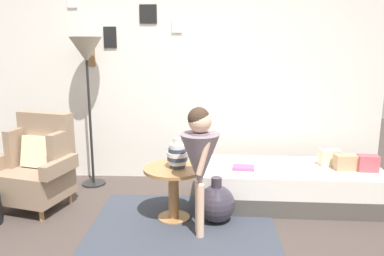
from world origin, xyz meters
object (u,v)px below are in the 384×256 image
object	(u,v)px
daybed	(288,185)
side_table	(174,182)
vase_striped	(177,155)
floor_lamp	(87,58)
armchair	(38,166)
person_child	(200,155)
demijohn_near	(216,204)
book_on_daybed	(244,168)

from	to	relation	value
daybed	side_table	distance (m)	1.26
vase_striped	floor_lamp	xyz separation A→B (m)	(-1.09, 0.89, 0.87)
armchair	side_table	bearing A→B (deg)	-9.65
person_child	demijohn_near	distance (m)	0.63
side_table	book_on_daybed	size ratio (longest dim) A/B	2.57
vase_striped	side_table	bearing A→B (deg)	-171.81
side_table	floor_lamp	bearing A→B (deg)	139.64
side_table	floor_lamp	world-z (taller)	floor_lamp
side_table	book_on_daybed	world-z (taller)	side_table
vase_striped	book_on_daybed	xyz separation A→B (m)	(0.65, 0.34, -0.22)
armchair	vase_striped	bearing A→B (deg)	-9.18
armchair	person_child	size ratio (longest dim) A/B	0.84
armchair	floor_lamp	size ratio (longest dim) A/B	0.56
floor_lamp	person_child	bearing A→B (deg)	-42.73
floor_lamp	book_on_daybed	bearing A→B (deg)	-17.54
floor_lamp	book_on_daybed	world-z (taller)	floor_lamp
side_table	demijohn_near	bearing A→B (deg)	-6.72
daybed	vase_striped	bearing A→B (deg)	-159.45
vase_striped	book_on_daybed	size ratio (longest dim) A/B	1.31
daybed	floor_lamp	bearing A→B (deg)	168.25
person_child	book_on_daybed	bearing A→B (deg)	56.34
daybed	book_on_daybed	bearing A→B (deg)	-169.57
daybed	person_child	bearing A→B (deg)	-140.93
armchair	vase_striped	distance (m)	1.49
armchair	floor_lamp	distance (m)	1.31
vase_striped	demijohn_near	bearing A→B (deg)	-8.27
vase_striped	armchair	bearing A→B (deg)	170.82
daybed	demijohn_near	size ratio (longest dim) A/B	4.33
side_table	person_child	distance (m)	0.55
armchair	demijohn_near	xyz separation A→B (m)	(1.82, -0.29, -0.26)
daybed	demijohn_near	bearing A→B (deg)	-147.96
side_table	person_child	xyz separation A→B (m)	(0.26, -0.31, 0.37)
armchair	side_table	distance (m)	1.44
person_child	demijohn_near	size ratio (longest dim) A/B	2.60
side_table	book_on_daybed	xyz separation A→B (m)	(0.69, 0.34, 0.04)
vase_striped	person_child	distance (m)	0.40
daybed	vase_striped	distance (m)	1.29
vase_striped	demijohn_near	size ratio (longest dim) A/B	0.65
armchair	daybed	bearing A→B (deg)	4.22
demijohn_near	book_on_daybed	bearing A→B (deg)	53.89
vase_striped	floor_lamp	distance (m)	1.65
floor_lamp	person_child	size ratio (longest dim) A/B	1.51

